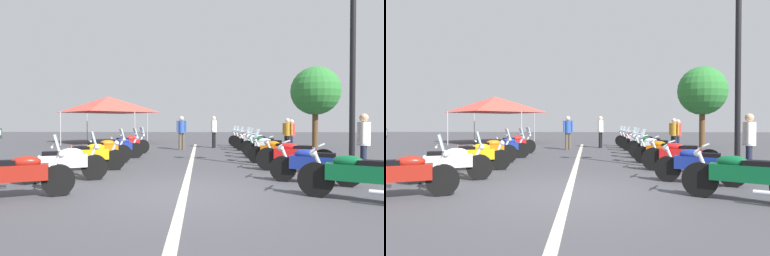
{
  "view_description": "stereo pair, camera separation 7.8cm",
  "coord_description": "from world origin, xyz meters",
  "views": [
    {
      "loc": [
        -6.32,
        -0.33,
        1.42
      ],
      "look_at": [
        6.08,
        0.0,
        1.2
      ],
      "focal_mm": 29.81,
      "sensor_mm": 36.0,
      "label": 1
    },
    {
      "loc": [
        -6.32,
        -0.41,
        1.42
      ],
      "look_at": [
        6.08,
        0.0,
        1.2
      ],
      "focal_mm": 29.81,
      "sensor_mm": 36.0,
      "label": 2
    }
  ],
  "objects": [
    {
      "name": "ground_plane",
      "position": [
        0.0,
        0.0,
        0.0
      ],
      "size": [
        80.0,
        80.0,
        0.0
      ],
      "primitive_type": "plane",
      "color": "#424247"
    },
    {
      "name": "lane_centre_stripe",
      "position": [
        4.38,
        0.0,
        0.0
      ],
      "size": [
        19.45,
        0.16,
        0.01
      ],
      "primitive_type": "cube",
      "color": "beige",
      "rests_on": "ground_plane"
    },
    {
      "name": "motorcycle_left_row_0",
      "position": [
        -0.54,
        3.06,
        0.46
      ],
      "size": [
        1.01,
        1.98,
        1.19
      ],
      "rotation": [
        0.0,
        0.0,
        -1.17
      ],
      "color": "black",
      "rests_on": "ground_plane"
    },
    {
      "name": "motorcycle_left_row_1",
      "position": [
        1.18,
        2.91,
        0.46
      ],
      "size": [
        1.01,
        1.94,
        1.2
      ],
      "rotation": [
        0.0,
        0.0,
        -1.16
      ],
      "color": "black",
      "rests_on": "ground_plane"
    },
    {
      "name": "motorcycle_left_row_2",
      "position": [
        2.88,
        2.9,
        0.45
      ],
      "size": [
        0.88,
        2.02,
        0.98
      ],
      "rotation": [
        0.0,
        0.0,
        -1.26
      ],
      "color": "black",
      "rests_on": "ground_plane"
    },
    {
      "name": "motorcycle_left_row_3",
      "position": [
        4.48,
        3.0,
        0.47
      ],
      "size": [
        1.06,
        1.86,
        1.21
      ],
      "rotation": [
        0.0,
        0.0,
        -1.11
      ],
      "color": "black",
      "rests_on": "ground_plane"
    },
    {
      "name": "motorcycle_left_row_4",
      "position": [
        6.01,
        2.86,
        0.46
      ],
      "size": [
        1.04,
        1.88,
        1.2
      ],
      "rotation": [
        0.0,
        0.0,
        -1.13
      ],
      "color": "black",
      "rests_on": "ground_plane"
    },
    {
      "name": "motorcycle_left_row_5",
      "position": [
        7.76,
        2.9,
        0.47
      ],
      "size": [
        1.18,
        1.82,
        1.21
      ],
      "rotation": [
        0.0,
        0.0,
        -1.03
      ],
      "color": "black",
      "rests_on": "ground_plane"
    },
    {
      "name": "motorcycle_right_row_0",
      "position": [
        -0.54,
        -3.16,
        0.46
      ],
      "size": [
        1.15,
        1.93,
        1.01
      ],
      "rotation": [
        0.0,
        0.0,
        1.07
      ],
      "color": "black",
      "rests_on": "ground_plane"
    },
    {
      "name": "motorcycle_right_row_1",
      "position": [
        1.08,
        -2.93,
        0.45
      ],
      "size": [
        1.05,
        1.88,
        0.99
      ],
      "rotation": [
        0.0,
        0.0,
        1.13
      ],
      "color": "black",
      "rests_on": "ground_plane"
    },
    {
      "name": "motorcycle_right_row_2",
      "position": [
        2.88,
        -3.03,
        0.47
      ],
      "size": [
        0.98,
        2.12,
        1.02
      ],
      "rotation": [
        0.0,
        0.0,
        1.22
      ],
      "color": "black",
      "rests_on": "ground_plane"
    },
    {
      "name": "motorcycle_right_row_3",
      "position": [
        4.47,
        -2.9,
        0.46
      ],
      "size": [
        1.08,
        1.91,
        1.19
      ],
      "rotation": [
        0.0,
        0.0,
        1.11
      ],
      "color": "black",
      "rests_on": "ground_plane"
    },
    {
      "name": "motorcycle_right_row_4",
      "position": [
        6.09,
        -2.98,
        0.46
      ],
      "size": [
        0.94,
        2.0,
        1.2
      ],
      "rotation": [
        0.0,
        0.0,
        1.24
      ],
      "color": "black",
      "rests_on": "ground_plane"
    },
    {
      "name": "motorcycle_right_row_5",
      "position": [
        7.54,
        -3.0,
        0.46
      ],
      "size": [
        1.03,
        1.84,
        1.2
      ],
      "rotation": [
        0.0,
        0.0,
        1.12
      ],
      "color": "black",
      "rests_on": "ground_plane"
    },
    {
      "name": "motorcycle_right_row_6",
      "position": [
        9.35,
        -2.97,
        0.46
      ],
      "size": [
        1.01,
        1.9,
        1.2
      ],
      "rotation": [
        0.0,
        0.0,
        1.16
      ],
      "color": "black",
      "rests_on": "ground_plane"
    },
    {
      "name": "motorcycle_right_row_7",
      "position": [
        10.85,
        -2.96,
        0.47
      ],
      "size": [
        1.01,
        1.98,
        1.22
      ],
      "rotation": [
        0.0,
        0.0,
        1.17
      ],
      "color": "black",
      "rests_on": "ground_plane"
    },
    {
      "name": "motorcycle_right_row_8",
      "position": [
        12.41,
        -2.96,
        0.47
      ],
      "size": [
        1.11,
        1.97,
        1.21
      ],
      "rotation": [
        0.0,
        0.0,
        1.11
      ],
      "color": "black",
      "rests_on": "ground_plane"
    },
    {
      "name": "street_lamp_twin_globe",
      "position": [
        1.98,
        -4.24,
        3.69
      ],
      "size": [
        0.32,
        1.22,
        5.49
      ],
      "color": "black",
      "rests_on": "ground_plane"
    },
    {
      "name": "traffic_cone_0",
      "position": [
        5.35,
        4.45,
        0.29
      ],
      "size": [
        0.36,
        0.36,
        0.61
      ],
      "color": "orange",
      "rests_on": "ground_plane"
    },
    {
      "name": "traffic_cone_1",
      "position": [
        5.89,
        -4.53,
        0.29
      ],
      "size": [
        0.36,
        0.36,
        0.61
      ],
      "color": "orange",
      "rests_on": "ground_plane"
    },
    {
      "name": "bystander_0",
      "position": [
        2.1,
        -4.6,
        0.97
      ],
      "size": [
        0.47,
        0.32,
        1.65
      ],
      "rotation": [
        0.0,
        0.0,
        1.04
      ],
      "color": "#1E2338",
      "rests_on": "ground_plane"
    },
    {
      "name": "bystander_1",
      "position": [
        11.44,
        -1.08,
        1.04
      ],
      "size": [
        0.5,
        0.32,
        1.76
      ],
      "rotation": [
        0.0,
        0.0,
        1.21
      ],
      "color": "black",
      "rests_on": "ground_plane"
    },
    {
      "name": "bystander_2",
      "position": [
        8.49,
        -4.35,
        0.94
      ],
      "size": [
        0.43,
        0.37,
        1.61
      ],
      "rotation": [
        0.0,
        0.0,
        2.26
      ],
      "color": "#1E2338",
      "rests_on": "ground_plane"
    },
    {
      "name": "bystander_3",
      "position": [
        8.8,
        -4.62,
        0.9
      ],
      "size": [
        0.52,
        0.32,
        1.56
      ],
      "rotation": [
        0.0,
        0.0,
        4.48
      ],
      "color": "#1E2338",
      "rests_on": "ground_plane"
    },
    {
      "name": "bystander_4",
      "position": [
        10.08,
        0.65,
        1.02
      ],
      "size": [
        0.32,
        0.5,
        1.74
      ],
      "rotation": [
        0.0,
        0.0,
        3.53
      ],
      "color": "brown",
      "rests_on": "ground_plane"
    },
    {
      "name": "roadside_tree_0",
      "position": [
        12.32,
        -6.98,
        3.23
      ],
      "size": [
        2.79,
        2.79,
        4.64
      ],
      "color": "brown",
      "rests_on": "ground_plane"
    },
    {
      "name": "event_tent",
      "position": [
        15.47,
        6.03,
        2.65
      ],
      "size": [
        5.14,
        5.14,
        3.2
      ],
      "color": "#E54C3F",
      "rests_on": "ground_plane"
    }
  ]
}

